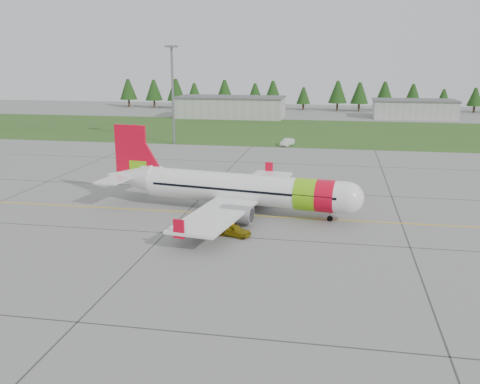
# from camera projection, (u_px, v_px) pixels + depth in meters

# --- Properties ---
(ground) EXTENTS (320.00, 320.00, 0.00)m
(ground) POSITION_uv_depth(u_px,v_px,m) (308.00, 241.00, 54.10)
(ground) COLOR gray
(ground) RESTS_ON ground
(aircraft) EXTENTS (32.59, 30.37, 9.92)m
(aircraft) POSITION_uv_depth(u_px,v_px,m) (238.00, 189.00, 63.68)
(aircraft) COLOR white
(aircraft) RESTS_ON ground
(follow_me_car) EXTENTS (1.67, 1.83, 3.79)m
(follow_me_car) POSITION_uv_depth(u_px,v_px,m) (233.00, 219.00, 55.32)
(follow_me_car) COLOR #D8BA0C
(follow_me_car) RESTS_ON ground
(service_van) EXTENTS (1.96, 1.90, 4.57)m
(service_van) POSITION_uv_depth(u_px,v_px,m) (287.00, 135.00, 111.59)
(service_van) COLOR silver
(service_van) RESTS_ON ground
(grass_strip) EXTENTS (320.00, 50.00, 0.03)m
(grass_strip) POSITION_uv_depth(u_px,v_px,m) (327.00, 132.00, 132.27)
(grass_strip) COLOR #30561E
(grass_strip) RESTS_ON ground
(taxi_guideline) EXTENTS (120.00, 0.25, 0.02)m
(taxi_guideline) POSITION_uv_depth(u_px,v_px,m) (312.00, 219.00, 61.72)
(taxi_guideline) COLOR gold
(taxi_guideline) RESTS_ON ground
(hangar_west) EXTENTS (32.00, 14.00, 6.00)m
(hangar_west) POSITION_uv_depth(u_px,v_px,m) (231.00, 108.00, 163.47)
(hangar_west) COLOR #A8A8A3
(hangar_west) RESTS_ON ground
(hangar_east) EXTENTS (24.00, 12.00, 5.20)m
(hangar_east) POSITION_uv_depth(u_px,v_px,m) (414.00, 110.00, 161.58)
(hangar_east) COLOR #A8A8A3
(hangar_east) RESTS_ON ground
(floodlight_mast) EXTENTS (0.50, 0.50, 20.00)m
(floodlight_mast) POSITION_uv_depth(u_px,v_px,m) (173.00, 97.00, 112.52)
(floodlight_mast) COLOR slate
(floodlight_mast) RESTS_ON ground
(treeline) EXTENTS (160.00, 8.00, 10.00)m
(treeline) POSITION_uv_depth(u_px,v_px,m) (332.00, 96.00, 184.43)
(treeline) COLOR #1C3F14
(treeline) RESTS_ON ground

